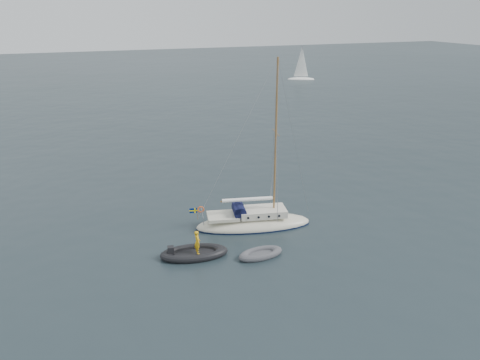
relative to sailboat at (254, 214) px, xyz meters
name	(u,v)px	position (x,y,z in m)	size (l,w,h in m)	color
ground	(276,232)	(1.06, -1.33, -0.90)	(300.00, 300.00, 0.00)	black
sailboat	(254,214)	(0.00, 0.00, 0.00)	(8.40, 2.52, 11.96)	beige
dinghy	(261,254)	(-1.25, -4.05, -0.72)	(2.90, 1.31, 0.42)	#4F5055
rib	(194,252)	(-5.03, -2.55, -0.64)	(4.16, 1.89, 1.71)	black
distant_yacht_b	(301,64)	(36.75, 61.38, 2.28)	(5.62, 3.00, 7.45)	white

